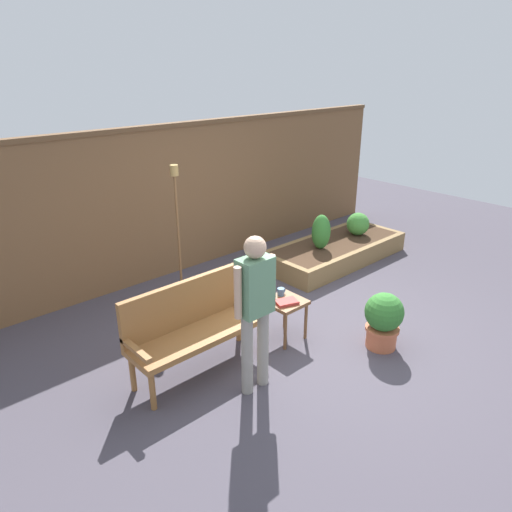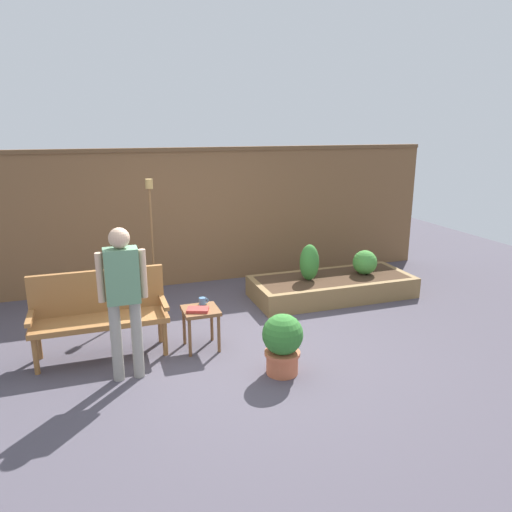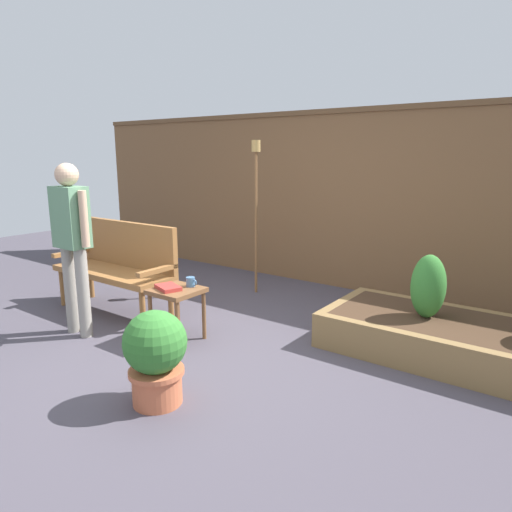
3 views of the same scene
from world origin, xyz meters
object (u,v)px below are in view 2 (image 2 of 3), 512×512
(shrub_near_bench, at_px, (309,263))
(person_by_bench, at_px, (123,291))
(garden_bench, at_px, (99,308))
(book_on_table, at_px, (198,310))
(shrub_far_corner, at_px, (365,262))
(tiki_torch, at_px, (151,221))
(side_table, at_px, (201,316))
(cup_on_table, at_px, (203,301))
(potted_boxwood, at_px, (283,342))

(shrub_near_bench, relative_size, person_by_bench, 0.34)
(garden_bench, relative_size, book_on_table, 6.11)
(shrub_far_corner, relative_size, tiki_torch, 0.21)
(side_table, height_order, cup_on_table, cup_on_table)
(potted_boxwood, bearing_deg, garden_bench, 148.19)
(book_on_table, relative_size, tiki_torch, 0.13)
(side_table, xyz_separation_m, shrub_far_corner, (2.77, 1.06, 0.09))
(shrub_far_corner, height_order, tiki_torch, tiki_torch)
(potted_boxwood, distance_m, shrub_near_bench, 2.26)
(cup_on_table, xyz_separation_m, tiki_torch, (-0.36, 1.48, 0.69))
(shrub_far_corner, bearing_deg, side_table, -159.00)
(potted_boxwood, bearing_deg, cup_on_table, 122.06)
(garden_bench, height_order, tiki_torch, tiki_torch)
(side_table, bearing_deg, tiki_torch, 100.87)
(book_on_table, xyz_separation_m, shrub_far_corner, (2.81, 1.12, -0.01))
(garden_bench, xyz_separation_m, shrub_near_bench, (2.93, 0.83, 0.02))
(cup_on_table, relative_size, tiki_torch, 0.06)
(potted_boxwood, height_order, tiki_torch, tiki_torch)
(shrub_far_corner, bearing_deg, tiki_torch, 169.97)
(cup_on_table, bearing_deg, person_by_bench, -148.40)
(potted_boxwood, relative_size, shrub_near_bench, 1.21)
(side_table, distance_m, book_on_table, 0.12)
(book_on_table, height_order, shrub_near_bench, shrub_near_bench)
(tiki_torch, bearing_deg, side_table, -79.13)
(garden_bench, xyz_separation_m, side_table, (1.08, -0.24, -0.15))
(side_table, relative_size, shrub_near_bench, 0.90)
(garden_bench, height_order, potted_boxwood, garden_bench)
(book_on_table, relative_size, person_by_bench, 0.15)
(cup_on_table, distance_m, shrub_near_bench, 2.02)
(cup_on_table, distance_m, tiki_torch, 1.68)
(book_on_table, bearing_deg, shrub_near_bench, 50.46)
(garden_bench, distance_m, book_on_table, 1.08)
(book_on_table, bearing_deg, potted_boxwood, -28.39)
(cup_on_table, height_order, tiki_torch, tiki_torch)
(garden_bench, distance_m, potted_boxwood, 2.06)
(shrub_near_bench, bearing_deg, cup_on_table, -152.37)
(garden_bench, xyz_separation_m, person_by_bench, (0.23, -0.67, 0.39))
(side_table, height_order, book_on_table, book_on_table)
(book_on_table, xyz_separation_m, tiki_torch, (-0.27, 1.67, 0.72))
(side_table, relative_size, person_by_bench, 0.31)
(shrub_near_bench, height_order, shrub_far_corner, shrub_near_bench)
(side_table, distance_m, shrub_near_bench, 2.14)
(potted_boxwood, height_order, shrub_near_bench, shrub_near_bench)
(garden_bench, bearing_deg, shrub_near_bench, 15.79)
(cup_on_table, xyz_separation_m, book_on_table, (-0.10, -0.18, -0.03))
(cup_on_table, bearing_deg, book_on_table, -117.96)
(shrub_near_bench, bearing_deg, person_by_bench, -151.01)
(tiki_torch, bearing_deg, garden_bench, -119.34)
(cup_on_table, bearing_deg, garden_bench, 174.40)
(side_table, xyz_separation_m, book_on_table, (-0.04, -0.06, 0.10))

